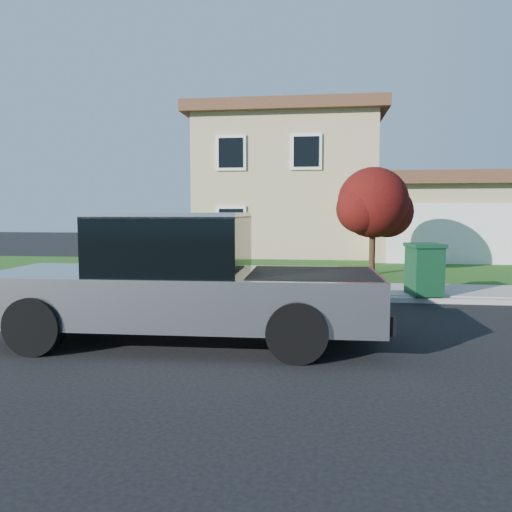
{
  "coord_description": "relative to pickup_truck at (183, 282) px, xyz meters",
  "views": [
    {
      "loc": [
        1.65,
        -8.79,
        2.06
      ],
      "look_at": [
        0.38,
        1.0,
        1.2
      ],
      "focal_mm": 35.0,
      "sensor_mm": 36.0,
      "label": 1
    }
  ],
  "objects": [
    {
      "name": "ornamental_tree",
      "position": [
        3.84,
        8.46,
        1.3
      ],
      "size": [
        2.47,
        2.23,
        3.39
      ],
      "color": "black",
      "rests_on": "lawn"
    },
    {
      "name": "lawn",
      "position": [
        1.53,
        9.62,
        -0.91
      ],
      "size": [
        40.0,
        7.0,
        0.1
      ],
      "primitive_type": "cube",
      "color": "#154915",
      "rests_on": "ground"
    },
    {
      "name": "curb",
      "position": [
        1.53,
        4.02,
        -0.9
      ],
      "size": [
        40.0,
        0.2,
        0.12
      ],
      "primitive_type": "cube",
      "color": "gray",
      "rests_on": "ground"
    },
    {
      "name": "sidewalk",
      "position": [
        1.53,
        5.12,
        -0.89
      ],
      "size": [
        40.0,
        2.0,
        0.15
      ],
      "primitive_type": "cube",
      "color": "gray",
      "rests_on": "ground"
    },
    {
      "name": "woman",
      "position": [
        -0.73,
        2.42,
        -0.12
      ],
      "size": [
        0.68,
        0.56,
        1.77
      ],
      "rotation": [
        0.0,
        0.0,
        3.48
      ],
      "color": "#E1897B",
      "rests_on": "ground"
    },
    {
      "name": "house",
      "position": [
        1.84,
        17.5,
        2.21
      ],
      "size": [
        14.0,
        11.3,
        6.85
      ],
      "color": "tan",
      "rests_on": "ground"
    },
    {
      "name": "pickup_truck",
      "position": [
        0.0,
        0.0,
        0.0
      ],
      "size": [
        6.34,
        2.45,
        2.06
      ],
      "rotation": [
        0.0,
        0.0,
        0.03
      ],
      "color": "black",
      "rests_on": "ground"
    },
    {
      "name": "trash_bin",
      "position": [
        4.57,
        4.24,
        -0.2
      ],
      "size": [
        0.87,
        0.96,
        1.2
      ],
      "rotation": [
        0.0,
        0.0,
        0.18
      ],
      "color": "#0E341D",
      "rests_on": "sidewalk"
    },
    {
      "name": "ground",
      "position": [
        0.53,
        1.12,
        -0.96
      ],
      "size": [
        80.0,
        80.0,
        0.0
      ],
      "primitive_type": "plane",
      "color": "black",
      "rests_on": "ground"
    }
  ]
}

